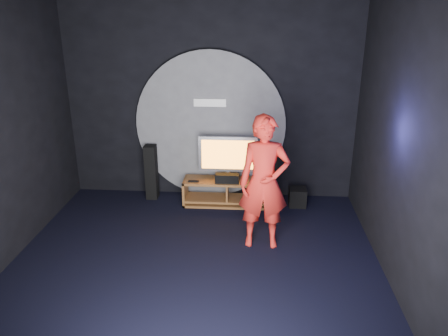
{
  "coord_description": "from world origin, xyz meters",
  "views": [
    {
      "loc": [
        0.75,
        -4.88,
        3.3
      ],
      "look_at": [
        0.33,
        1.05,
        1.05
      ],
      "focal_mm": 35.0,
      "sensor_mm": 36.0,
      "label": 1
    }
  ],
  "objects_px": {
    "tv": "(228,156)",
    "tower_speaker_left": "(151,172)",
    "subwoofer": "(297,197)",
    "media_console": "(228,194)",
    "tower_speaker_right": "(273,174)",
    "player": "(264,183)"
  },
  "relations": [
    {
      "from": "tower_speaker_right",
      "to": "subwoofer",
      "type": "height_order",
      "value": "tower_speaker_right"
    },
    {
      "from": "tv",
      "to": "tower_speaker_right",
      "type": "distance_m",
      "value": 0.88
    },
    {
      "from": "tv",
      "to": "tower_speaker_left",
      "type": "bearing_deg",
      "value": 175.55
    },
    {
      "from": "tv",
      "to": "tower_speaker_left",
      "type": "distance_m",
      "value": 1.42
    },
    {
      "from": "media_console",
      "to": "tv",
      "type": "distance_m",
      "value": 0.67
    },
    {
      "from": "player",
      "to": "tower_speaker_left",
      "type": "bearing_deg",
      "value": 142.25
    },
    {
      "from": "subwoofer",
      "to": "player",
      "type": "height_order",
      "value": "player"
    },
    {
      "from": "tower_speaker_right",
      "to": "player",
      "type": "xyz_separation_m",
      "value": [
        -0.19,
        -1.52,
        0.47
      ]
    },
    {
      "from": "tower_speaker_right",
      "to": "player",
      "type": "relative_size",
      "value": 0.51
    },
    {
      "from": "media_console",
      "to": "tower_speaker_right",
      "type": "distance_m",
      "value": 0.86
    },
    {
      "from": "tower_speaker_right",
      "to": "player",
      "type": "bearing_deg",
      "value": -97.13
    },
    {
      "from": "tower_speaker_left",
      "to": "subwoofer",
      "type": "distance_m",
      "value": 2.6
    },
    {
      "from": "media_console",
      "to": "subwoofer",
      "type": "xyz_separation_m",
      "value": [
        1.21,
        0.02,
        -0.03
      ]
    },
    {
      "from": "tower_speaker_right",
      "to": "tv",
      "type": "bearing_deg",
      "value": -169.43
    },
    {
      "from": "subwoofer",
      "to": "media_console",
      "type": "bearing_deg",
      "value": -178.99
    },
    {
      "from": "tv",
      "to": "player",
      "type": "xyz_separation_m",
      "value": [
        0.59,
        -1.38,
        0.1
      ]
    },
    {
      "from": "subwoofer",
      "to": "tower_speaker_right",
      "type": "bearing_deg",
      "value": 156.18
    },
    {
      "from": "player",
      "to": "tower_speaker_right",
      "type": "bearing_deg",
      "value": 82.32
    },
    {
      "from": "tower_speaker_right",
      "to": "subwoofer",
      "type": "xyz_separation_m",
      "value": [
        0.43,
        -0.19,
        -0.33
      ]
    },
    {
      "from": "media_console",
      "to": "tv",
      "type": "relative_size",
      "value": 1.53
    },
    {
      "from": "tv",
      "to": "subwoofer",
      "type": "xyz_separation_m",
      "value": [
        1.21,
        -0.05,
        -0.7
      ]
    },
    {
      "from": "subwoofer",
      "to": "tower_speaker_left",
      "type": "bearing_deg",
      "value": 176.62
    }
  ]
}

